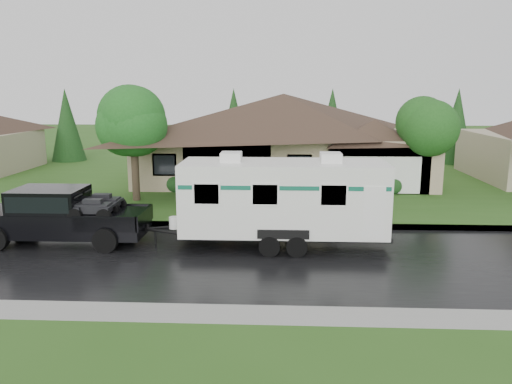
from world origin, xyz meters
TOP-DOWN VIEW (x-y plane):
  - ground at (0.00, 0.00)m, footprint 140.00×140.00m
  - road at (0.00, -2.00)m, footprint 140.00×8.00m
  - curb at (0.00, 2.25)m, footprint 140.00×0.50m
  - lawn at (0.00, 15.00)m, footprint 140.00×26.00m
  - house_main at (2.29, 13.84)m, footprint 19.44×10.80m
  - tree_left_green at (-5.91, 6.82)m, footprint 3.54×3.54m
  - tree_right_green at (10.04, 9.32)m, footprint 3.27×3.27m
  - shrub_row at (2.00, 9.30)m, footprint 13.60×1.00m
  - pickup_truck at (-6.89, -0.48)m, footprint 6.60×2.51m
  - travel_trailer at (1.93, -0.48)m, footprint 8.14×2.86m

SIDE VIEW (x-z plane):
  - ground at x=0.00m, z-range 0.00..0.00m
  - road at x=0.00m, z-range 0.00..0.01m
  - curb at x=0.00m, z-range 0.00..0.15m
  - lawn at x=0.00m, z-range 0.00..0.15m
  - shrub_row at x=2.00m, z-range 0.15..1.15m
  - pickup_truck at x=-6.89m, z-range 0.08..2.28m
  - travel_trailer at x=1.93m, z-range 0.11..3.76m
  - house_main at x=2.29m, z-range 0.14..7.04m
  - tree_right_green at x=10.04m, z-range 1.19..6.60m
  - tree_left_green at x=-5.91m, z-range 1.28..7.14m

